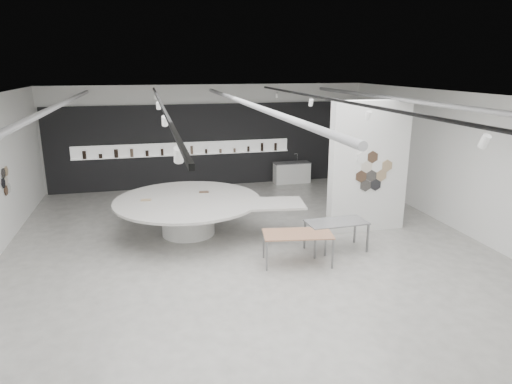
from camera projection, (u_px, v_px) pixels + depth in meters
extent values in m
cube|color=#ACAAA2|center=(252.00, 255.00, 11.19)|extent=(12.00, 14.00, 0.01)
cube|color=silver|center=(252.00, 97.00, 10.16)|extent=(12.00, 14.00, 0.01)
cube|color=white|center=(210.00, 136.00, 17.23)|extent=(12.00, 0.01, 3.80)
cube|color=white|center=(427.00, 362.00, 4.12)|extent=(12.00, 0.01, 3.80)
cube|color=white|center=(473.00, 167.00, 12.03)|extent=(0.01, 14.00, 3.80)
cylinder|color=#939396|center=(55.00, 107.00, 9.73)|extent=(0.12, 12.00, 0.12)
cylinder|color=#939396|center=(247.00, 103.00, 10.68)|extent=(0.12, 12.00, 0.12)
cylinder|color=#939396|center=(407.00, 100.00, 11.63)|extent=(0.12, 12.00, 0.12)
cube|color=black|center=(161.00, 103.00, 9.74)|extent=(0.05, 13.00, 0.06)
cylinder|color=white|center=(179.00, 155.00, 5.11)|extent=(0.11, 0.18, 0.21)
cylinder|color=white|center=(165.00, 121.00, 8.20)|extent=(0.11, 0.18, 0.21)
cylinder|color=white|center=(159.00, 106.00, 11.29)|extent=(0.11, 0.18, 0.21)
cylinder|color=white|center=(155.00, 97.00, 14.38)|extent=(0.11, 0.18, 0.21)
cube|color=black|center=(335.00, 100.00, 10.64)|extent=(0.05, 13.00, 0.06)
cylinder|color=white|center=(485.00, 141.00, 6.01)|extent=(0.11, 0.18, 0.21)
cylinder|color=white|center=(368.00, 115.00, 9.10)|extent=(0.11, 0.18, 0.21)
cylinder|color=white|center=(311.00, 102.00, 12.19)|extent=(0.11, 0.18, 0.21)
cylinder|color=white|center=(277.00, 95.00, 15.28)|extent=(0.11, 0.18, 0.21)
cylinder|color=#4D3626|center=(6.00, 190.00, 11.82)|extent=(0.03, 0.28, 0.28)
cylinder|color=white|center=(9.00, 188.00, 12.06)|extent=(0.03, 0.28, 0.28)
cylinder|color=beige|center=(6.00, 181.00, 11.88)|extent=(0.03, 0.28, 0.28)
cylinder|color=black|center=(3.00, 183.00, 11.63)|extent=(0.03, 0.28, 0.28)
cylinder|color=black|center=(3.00, 173.00, 11.69)|extent=(0.03, 0.28, 0.28)
cylinder|color=tan|center=(6.00, 171.00, 11.94)|extent=(0.03, 0.28, 0.28)
cube|color=black|center=(211.00, 145.00, 17.27)|extent=(11.80, 0.10, 3.10)
cube|color=white|center=(184.00, 149.00, 17.00)|extent=(8.00, 0.06, 0.46)
cube|color=white|center=(185.00, 155.00, 17.00)|extent=(8.00, 0.18, 0.02)
cylinder|color=black|center=(84.00, 155.00, 16.16)|extent=(0.13, 0.13, 0.29)
cylinder|color=black|center=(101.00, 156.00, 16.30)|extent=(0.13, 0.13, 0.15)
cylinder|color=black|center=(116.00, 153.00, 16.40)|extent=(0.14, 0.14, 0.30)
cylinder|color=brown|center=(132.00, 153.00, 16.53)|extent=(0.12, 0.12, 0.29)
cylinder|color=black|center=(147.00, 153.00, 16.66)|extent=(0.12, 0.12, 0.21)
cylinder|color=black|center=(162.00, 152.00, 16.78)|extent=(0.10, 0.10, 0.25)
cylinder|color=brown|center=(177.00, 151.00, 16.89)|extent=(0.12, 0.12, 0.30)
cylinder|color=brown|center=(192.00, 150.00, 17.02)|extent=(0.10, 0.10, 0.31)
cylinder|color=black|center=(206.00, 151.00, 17.16)|extent=(0.09, 0.09, 0.17)
cylinder|color=brown|center=(221.00, 151.00, 17.28)|extent=(0.10, 0.10, 0.16)
cylinder|color=brown|center=(235.00, 150.00, 17.41)|extent=(0.09, 0.09, 0.15)
cylinder|color=black|center=(248.00, 149.00, 17.52)|extent=(0.09, 0.09, 0.21)
cylinder|color=black|center=(262.00, 147.00, 17.63)|extent=(0.11, 0.11, 0.31)
cylinder|color=black|center=(276.00, 147.00, 17.75)|extent=(0.11, 0.11, 0.29)
cube|color=white|center=(368.00, 167.00, 12.43)|extent=(2.20, 0.35, 3.60)
cylinder|color=black|center=(371.00, 176.00, 12.31)|extent=(0.34, 0.03, 0.34)
cylinder|color=tan|center=(381.00, 175.00, 12.37)|extent=(0.34, 0.03, 0.34)
cylinder|color=#4D3626|center=(361.00, 176.00, 12.24)|extent=(0.34, 0.03, 0.34)
cylinder|color=white|center=(377.00, 166.00, 12.27)|extent=(0.34, 0.03, 0.34)
cylinder|color=beige|center=(367.00, 167.00, 12.20)|extent=(0.34, 0.03, 0.34)
cylinder|color=black|center=(376.00, 185.00, 12.41)|extent=(0.34, 0.03, 0.34)
cylinder|color=black|center=(366.00, 185.00, 12.34)|extent=(0.34, 0.03, 0.34)
cylinder|color=tan|center=(387.00, 166.00, 12.34)|extent=(0.34, 0.03, 0.34)
cylinder|color=#4D3626|center=(373.00, 157.00, 12.17)|extent=(0.34, 0.03, 0.34)
cylinder|color=white|center=(362.00, 158.00, 12.10)|extent=(0.34, 0.03, 0.34)
cylinder|color=white|center=(188.00, 218.00, 12.44)|extent=(1.61, 1.61, 0.93)
cylinder|color=beige|center=(187.00, 200.00, 12.31)|extent=(4.46, 4.46, 0.07)
cube|color=beige|center=(270.00, 204.00, 11.99)|extent=(1.89, 1.33, 0.06)
cube|color=tan|center=(146.00, 200.00, 12.20)|extent=(0.30, 0.23, 0.01)
cube|color=#4D3626|center=(204.00, 192.00, 12.97)|extent=(0.30, 0.23, 0.01)
cube|color=#A47155|center=(298.00, 234.00, 10.52)|extent=(1.69, 1.03, 0.03)
cube|color=slate|center=(267.00, 256.00, 10.21)|extent=(0.05, 0.05, 0.71)
cube|color=slate|center=(264.00, 244.00, 10.90)|extent=(0.05, 0.05, 0.71)
cube|color=slate|center=(333.00, 254.00, 10.34)|extent=(0.05, 0.05, 0.71)
cube|color=slate|center=(325.00, 242.00, 11.02)|extent=(0.05, 0.05, 0.71)
cube|color=slate|center=(337.00, 222.00, 11.25)|extent=(1.52, 0.81, 0.03)
cube|color=slate|center=(315.00, 244.00, 10.86)|extent=(0.04, 0.04, 0.73)
cube|color=slate|center=(305.00, 235.00, 11.47)|extent=(0.04, 0.04, 0.73)
cube|color=slate|center=(368.00, 238.00, 11.24)|extent=(0.04, 0.04, 0.73)
cube|color=slate|center=(355.00, 229.00, 11.85)|extent=(0.04, 0.04, 0.73)
cube|color=white|center=(292.00, 173.00, 17.92)|extent=(1.41, 0.55, 0.79)
cube|color=slate|center=(292.00, 163.00, 17.81)|extent=(1.44, 0.58, 0.03)
cylinder|color=silver|center=(297.00, 157.00, 17.95)|extent=(0.02, 0.02, 0.32)
cylinder|color=silver|center=(296.00, 154.00, 17.89)|extent=(0.14, 0.02, 0.02)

